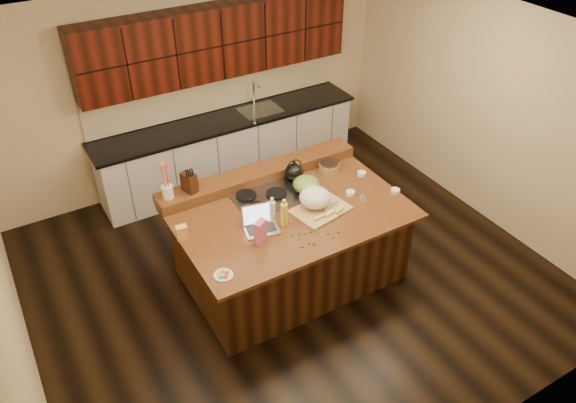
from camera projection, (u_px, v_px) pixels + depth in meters
room at (291, 176)px, 5.63m from camera, size 5.52×5.02×2.72m
island at (290, 243)px, 6.15m from camera, size 2.40×1.60×0.92m
back_ledge at (259, 174)px, 6.33m from camera, size 2.40×0.30×0.12m
cooktop at (276, 195)px, 6.08m from camera, size 0.92×0.52×0.05m
back_counter at (225, 114)px, 7.52m from camera, size 3.70×0.66×2.40m
kettle at (294, 172)px, 6.22m from camera, size 0.26×0.26×0.19m
green_bowl at (306, 184)px, 6.05m from camera, size 0.32×0.32×0.16m
laptop at (260, 222)px, 5.61m from camera, size 0.39×0.34×0.24m
oil_bottle at (284, 215)px, 5.59m from camera, size 0.09×0.09×0.27m
vinegar_bottle at (272, 212)px, 5.64m from camera, size 0.07×0.07×0.25m
wooden_tray at (316, 200)px, 5.85m from camera, size 0.64×0.51×0.23m
ramekin_a at (395, 191)px, 6.12m from camera, size 0.11×0.11×0.04m
ramekin_b at (351, 193)px, 6.09m from camera, size 0.11×0.11×0.04m
ramekin_c at (362, 174)px, 6.40m from camera, size 0.11×0.11×0.04m
strainer_bowl at (329, 167)px, 6.47m from camera, size 0.31×0.31×0.09m
kitchen_timer at (363, 195)px, 6.04m from camera, size 0.10×0.10×0.07m
pink_bag at (260, 232)px, 5.39m from camera, size 0.15×0.13×0.25m
candy_plate at (223, 275)px, 5.07m from camera, size 0.21×0.21×0.01m
package_box at (182, 233)px, 5.46m from camera, size 0.12×0.09×0.15m
utensil_crock at (168, 192)px, 5.82m from camera, size 0.14×0.14×0.14m
knife_block at (189, 182)px, 5.90m from camera, size 0.15×0.19×0.21m
gumdrop_0 at (333, 238)px, 5.50m from camera, size 0.02×0.02×0.02m
gumdrop_1 at (317, 231)px, 5.58m from camera, size 0.02×0.02×0.02m
gumdrop_2 at (328, 234)px, 5.55m from camera, size 0.02×0.02×0.02m
gumdrop_3 at (305, 233)px, 5.56m from camera, size 0.02×0.02×0.02m
gumdrop_4 at (303, 247)px, 5.39m from camera, size 0.02×0.02×0.02m
gumdrop_5 at (292, 236)px, 5.52m from camera, size 0.02×0.02×0.02m
gumdrop_6 at (314, 245)px, 5.40m from camera, size 0.02×0.02×0.02m
gumdrop_7 at (300, 247)px, 5.38m from camera, size 0.02×0.02×0.02m
gumdrop_8 at (339, 232)px, 5.57m from camera, size 0.02×0.02×0.02m
gumdrop_9 at (299, 234)px, 5.55m from camera, size 0.02×0.02×0.02m
gumdrop_10 at (314, 243)px, 5.43m from camera, size 0.02×0.02×0.02m
gumdrop_11 at (309, 243)px, 5.43m from camera, size 0.02×0.02×0.02m
gumdrop_12 at (311, 232)px, 5.57m from camera, size 0.02×0.02×0.02m
gumdrop_13 at (299, 238)px, 5.49m from camera, size 0.02×0.02×0.02m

